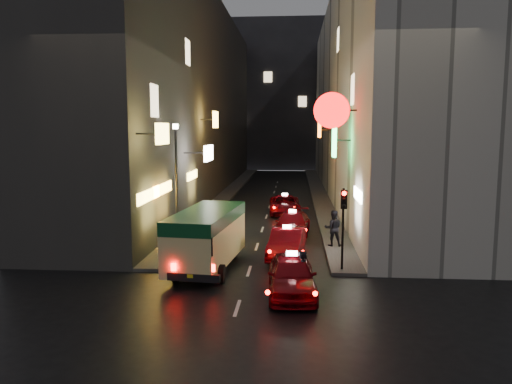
% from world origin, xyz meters
% --- Properties ---
extents(ground, '(120.00, 120.00, 0.00)m').
position_xyz_m(ground, '(0.00, 0.00, 0.00)').
color(ground, black).
rests_on(ground, ground).
extents(building_left, '(7.66, 52.00, 18.00)m').
position_xyz_m(building_left, '(-8.00, 33.99, 9.00)').
color(building_left, '#33302E').
rests_on(building_left, ground).
extents(building_right, '(8.14, 52.00, 18.00)m').
position_xyz_m(building_right, '(8.00, 33.99, 9.00)').
color(building_right, beige).
rests_on(building_right, ground).
extents(building_far, '(30.00, 10.00, 22.00)m').
position_xyz_m(building_far, '(0.00, 66.00, 11.00)').
color(building_far, '#333339').
rests_on(building_far, ground).
extents(sidewalk_left, '(1.50, 52.00, 0.15)m').
position_xyz_m(sidewalk_left, '(-4.25, 34.00, 0.07)').
color(sidewalk_left, '#4B4845').
rests_on(sidewalk_left, ground).
extents(sidewalk_right, '(1.50, 52.00, 0.15)m').
position_xyz_m(sidewalk_right, '(4.25, 34.00, 0.07)').
color(sidewalk_right, '#4B4845').
rests_on(sidewalk_right, ground).
extents(minibus, '(2.78, 6.28, 2.61)m').
position_xyz_m(minibus, '(-1.86, 8.67, 1.65)').
color(minibus, '#D9D787').
rests_on(minibus, ground).
extents(taxi_near, '(2.47, 5.52, 1.90)m').
position_xyz_m(taxi_near, '(1.86, 5.58, 0.86)').
color(taxi_near, '#6C040C').
rests_on(taxi_near, ground).
extents(taxi_second, '(2.64, 5.32, 1.80)m').
position_xyz_m(taxi_second, '(1.60, 11.01, 0.82)').
color(taxi_second, '#6C040C').
rests_on(taxi_second, ground).
extents(taxi_third, '(2.42, 5.11, 1.75)m').
position_xyz_m(taxi_third, '(1.84, 15.88, 0.79)').
color(taxi_third, '#6C040C').
rests_on(taxi_third, ground).
extents(taxi_far, '(2.20, 4.93, 1.71)m').
position_xyz_m(taxi_far, '(1.25, 23.30, 0.77)').
color(taxi_far, '#6C040C').
rests_on(taxi_far, ground).
extents(pedestrian_crossing, '(0.60, 0.73, 1.91)m').
position_xyz_m(pedestrian_crossing, '(2.31, 5.50, 0.96)').
color(pedestrian_crossing, black).
rests_on(pedestrian_crossing, ground).
extents(pedestrian_sidewalk, '(0.80, 0.50, 2.10)m').
position_xyz_m(pedestrian_sidewalk, '(3.94, 12.90, 1.20)').
color(pedestrian_sidewalk, black).
rests_on(pedestrian_sidewalk, sidewalk_right).
extents(traffic_light, '(0.26, 0.43, 3.50)m').
position_xyz_m(traffic_light, '(4.00, 8.47, 2.69)').
color(traffic_light, black).
rests_on(traffic_light, sidewalk_right).
extents(lamp_post, '(0.28, 0.28, 6.22)m').
position_xyz_m(lamp_post, '(-4.20, 13.00, 3.72)').
color(lamp_post, black).
rests_on(lamp_post, sidewalk_left).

